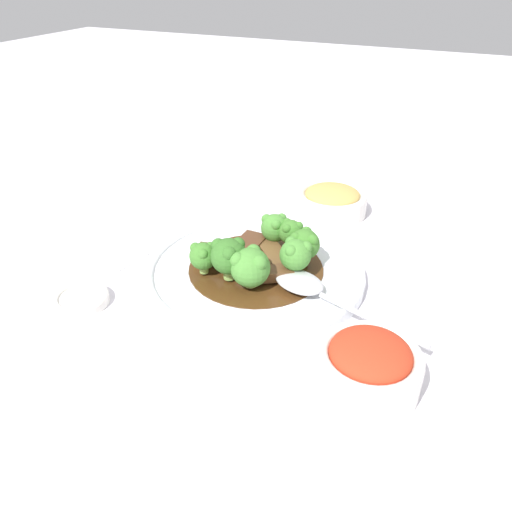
# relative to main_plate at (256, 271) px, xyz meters

# --- Properties ---
(ground_plane) EXTENTS (4.00, 4.00, 0.00)m
(ground_plane) POSITION_rel_main_plate_xyz_m (0.00, 0.00, -0.01)
(ground_plane) COLOR silver
(main_plate) EXTENTS (0.30, 0.30, 0.02)m
(main_plate) POSITION_rel_main_plate_xyz_m (0.00, 0.00, 0.00)
(main_plate) COLOR white
(main_plate) RESTS_ON ground_plane
(beef_strip_0) EXTENTS (0.04, 0.07, 0.01)m
(beef_strip_0) POSITION_rel_main_plate_xyz_m (0.03, -0.03, 0.02)
(beef_strip_0) COLOR #56331E
(beef_strip_0) RESTS_ON main_plate
(beef_strip_1) EXTENTS (0.06, 0.05, 0.01)m
(beef_strip_1) POSITION_rel_main_plate_xyz_m (-0.03, 0.02, 0.02)
(beef_strip_1) COLOR brown
(beef_strip_1) RESTS_ON main_plate
(beef_strip_2) EXTENTS (0.07, 0.07, 0.01)m
(beef_strip_2) POSITION_rel_main_plate_xyz_m (-0.01, -0.03, 0.01)
(beef_strip_2) COLOR brown
(beef_strip_2) RESTS_ON main_plate
(beef_strip_3) EXTENTS (0.07, 0.05, 0.01)m
(beef_strip_3) POSITION_rel_main_plate_xyz_m (0.06, 0.01, 0.02)
(beef_strip_3) COLOR brown
(beef_strip_3) RESTS_ON main_plate
(beef_strip_4) EXTENTS (0.07, 0.04, 0.01)m
(beef_strip_4) POSITION_rel_main_plate_xyz_m (0.01, 0.01, 0.01)
(beef_strip_4) COLOR brown
(beef_strip_4) RESTS_ON main_plate
(broccoli_floret_0) EXTENTS (0.05, 0.05, 0.06)m
(broccoli_floret_0) POSITION_rel_main_plate_xyz_m (0.02, 0.04, 0.04)
(broccoli_floret_0) COLOR #8EB756
(broccoli_floret_0) RESTS_ON main_plate
(broccoli_floret_1) EXTENTS (0.04, 0.04, 0.05)m
(broccoli_floret_1) POSITION_rel_main_plate_xyz_m (-0.06, -0.03, 0.04)
(broccoli_floret_1) COLOR #8EB756
(broccoli_floret_1) RESTS_ON main_plate
(broccoli_floret_2) EXTENTS (0.03, 0.03, 0.05)m
(broccoli_floret_2) POSITION_rel_main_plate_xyz_m (-0.03, -0.06, 0.04)
(broccoli_floret_2) COLOR #8EB756
(broccoli_floret_2) RESTS_ON main_plate
(broccoli_floret_3) EXTENTS (0.04, 0.04, 0.04)m
(broccoli_floret_3) POSITION_rel_main_plate_xyz_m (0.06, 0.04, 0.04)
(broccoli_floret_3) COLOR #8EB756
(broccoli_floret_3) RESTS_ON main_plate
(broccoli_floret_4) EXTENTS (0.05, 0.05, 0.05)m
(broccoli_floret_4) POSITION_rel_main_plate_xyz_m (-0.01, 0.05, 0.04)
(broccoli_floret_4) COLOR #7FA84C
(broccoli_floret_4) RESTS_ON main_plate
(broccoli_floret_5) EXTENTS (0.04, 0.04, 0.05)m
(broccoli_floret_5) POSITION_rel_main_plate_xyz_m (-0.06, -0.00, 0.04)
(broccoli_floret_5) COLOR #7FA84C
(broccoli_floret_5) RESTS_ON main_plate
(broccoli_floret_6) EXTENTS (0.04, 0.04, 0.05)m
(broccoli_floret_6) POSITION_rel_main_plate_xyz_m (0.00, -0.07, 0.04)
(broccoli_floret_6) COLOR #8EB756
(broccoli_floret_6) RESTS_ON main_plate
(serving_spoon) EXTENTS (0.21, 0.09, 0.01)m
(serving_spoon) POSITION_rel_main_plate_xyz_m (-0.09, 0.03, 0.02)
(serving_spoon) COLOR silver
(serving_spoon) RESTS_ON main_plate
(side_bowl_kimchi) EXTENTS (0.11, 0.11, 0.06)m
(side_bowl_kimchi) POSITION_rel_main_plate_xyz_m (-0.19, 0.14, 0.02)
(side_bowl_kimchi) COLOR white
(side_bowl_kimchi) RESTS_ON ground_plane
(side_bowl_appetizer) EXTENTS (0.12, 0.12, 0.05)m
(side_bowl_appetizer) POSITION_rel_main_plate_xyz_m (-0.04, -0.23, 0.01)
(side_bowl_appetizer) COLOR white
(side_bowl_appetizer) RESTS_ON ground_plane
(sauce_dish) EXTENTS (0.07, 0.07, 0.01)m
(sauce_dish) POSITION_rel_main_plate_xyz_m (0.18, 0.15, -0.00)
(sauce_dish) COLOR white
(sauce_dish) RESTS_ON ground_plane
(paper_napkin) EXTENTS (0.12, 0.10, 0.01)m
(paper_napkin) POSITION_rel_main_plate_xyz_m (0.23, 0.02, -0.01)
(paper_napkin) COLOR white
(paper_napkin) RESTS_ON ground_plane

